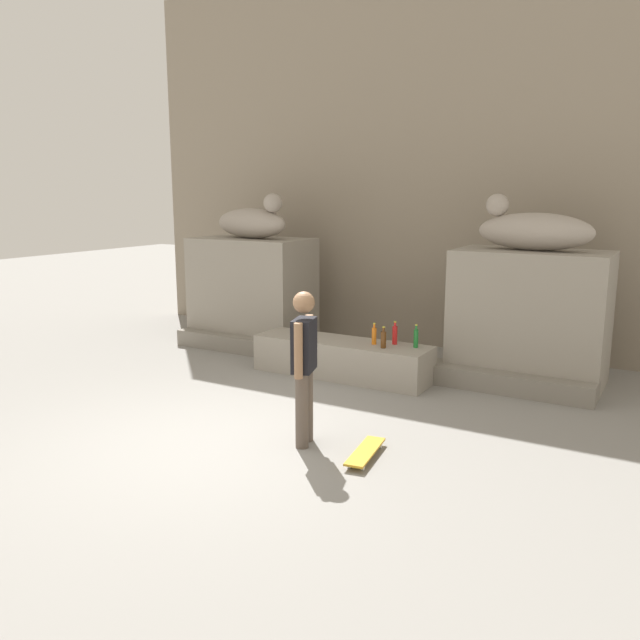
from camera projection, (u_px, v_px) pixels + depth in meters
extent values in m
plane|color=gray|center=(213.00, 442.00, 6.99)|extent=(40.00, 40.00, 0.00)
cube|color=gray|center=(418.00, 159.00, 11.22)|extent=(11.00, 0.60, 6.51)
cube|color=gray|center=(252.00, 291.00, 11.44)|extent=(2.08, 1.18, 1.88)
cube|color=gray|center=(529.00, 317.00, 9.06)|extent=(2.08, 1.18, 1.88)
ellipsoid|color=#A3978C|center=(251.00, 223.00, 11.20)|extent=(1.68, 0.86, 0.52)
sphere|color=#A3978C|center=(273.00, 203.00, 10.78)|extent=(0.32, 0.32, 0.32)
ellipsoid|color=#A3978C|center=(535.00, 232.00, 8.82)|extent=(1.65, 0.72, 0.52)
sphere|color=#A3978C|center=(497.00, 205.00, 9.07)|extent=(0.32, 0.32, 0.32)
cube|color=gray|center=(342.00, 358.00, 9.44)|extent=(2.67, 0.73, 0.54)
cylinder|color=brown|center=(307.00, 405.00, 6.96)|extent=(0.14, 0.14, 0.82)
cylinder|color=brown|center=(302.00, 411.00, 6.77)|extent=(0.14, 0.14, 0.82)
cube|color=black|center=(304.00, 345.00, 6.73)|extent=(0.30, 0.40, 0.56)
sphere|color=#8C6647|center=(304.00, 302.00, 6.64)|extent=(0.23, 0.23, 0.23)
cylinder|color=#8C6647|center=(309.00, 341.00, 6.95)|extent=(0.09, 0.09, 0.58)
cylinder|color=#8C6647|center=(298.00, 351.00, 6.52)|extent=(0.09, 0.09, 0.58)
cube|color=gold|center=(365.00, 451.00, 6.57)|extent=(0.32, 0.82, 0.02)
cylinder|color=white|center=(363.00, 467.00, 6.28)|extent=(0.04, 0.06, 0.06)
cylinder|color=white|center=(349.00, 465.00, 6.33)|extent=(0.04, 0.06, 0.06)
cylinder|color=white|center=(380.00, 445.00, 6.82)|extent=(0.04, 0.06, 0.06)
cylinder|color=white|center=(368.00, 444.00, 6.87)|extent=(0.04, 0.06, 0.06)
cylinder|color=#1E722D|center=(416.00, 339.00, 8.95)|extent=(0.07, 0.07, 0.26)
cylinder|color=#1E722D|center=(416.00, 328.00, 8.92)|extent=(0.03, 0.03, 0.06)
cylinder|color=yellow|center=(416.00, 325.00, 8.91)|extent=(0.04, 0.04, 0.01)
cylinder|color=red|center=(395.00, 335.00, 9.15)|extent=(0.07, 0.07, 0.26)
cylinder|color=red|center=(395.00, 324.00, 9.12)|extent=(0.03, 0.03, 0.06)
cylinder|color=yellow|center=(395.00, 322.00, 9.11)|extent=(0.04, 0.04, 0.01)
cylinder|color=orange|center=(374.00, 336.00, 9.14)|extent=(0.07, 0.07, 0.24)
cylinder|color=orange|center=(374.00, 326.00, 9.11)|extent=(0.03, 0.03, 0.06)
cylinder|color=yellow|center=(374.00, 324.00, 9.11)|extent=(0.04, 0.04, 0.01)
cylinder|color=#593314|center=(383.00, 340.00, 8.93)|extent=(0.08, 0.08, 0.23)
cylinder|color=#593314|center=(384.00, 330.00, 8.90)|extent=(0.04, 0.04, 0.06)
cylinder|color=yellow|center=(384.00, 327.00, 8.89)|extent=(0.04, 0.04, 0.01)
cube|color=gray|center=(357.00, 360.00, 9.89)|extent=(6.91, 0.50, 0.28)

